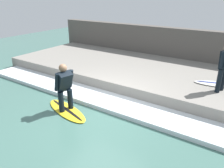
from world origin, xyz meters
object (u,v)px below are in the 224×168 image
surfer_riding (64,85)px  surfboard_riding (67,110)px  surfboard_waiting_near (224,85)px  surfer_waiting_near (224,66)px

surfer_riding → surfboard_riding: bearing=-26.6°
surfboard_riding → surfboard_waiting_near: surfboard_waiting_near is taller
surfer_waiting_near → surfboard_waiting_near: size_ratio=0.76×
surfboard_riding → surfer_waiting_near: size_ratio=1.30×
surfboard_riding → surfer_riding: 0.86m
surfboard_riding → surfer_waiting_near: bearing=-51.4°
surfboard_riding → surfer_riding: surfer_riding is taller
surfer_riding → surfer_waiting_near: (3.07, -3.85, 0.48)m
surfer_riding → surfboard_waiting_near: size_ratio=0.74×
surfer_waiting_near → surfer_riding: bearing=128.6°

